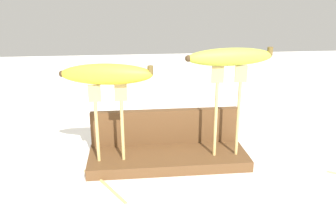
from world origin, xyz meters
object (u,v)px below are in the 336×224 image
banana_raised_left (107,74)px  fork_fallen_far (101,179)px  fork_stand_left (109,116)px  fork_stand_right (228,104)px  banana_raised_right (230,57)px

banana_raised_left → fork_fallen_far: 0.22m
fork_stand_left → fork_fallen_far: size_ratio=1.11×
fork_stand_right → banana_raised_left: bearing=180.0°
banana_raised_left → banana_raised_right: (0.26, -0.00, 0.03)m
banana_raised_left → banana_raised_right: 0.26m
fork_stand_left → banana_raised_left: bearing=172.1°
fork_stand_left → banana_raised_left: banana_raised_left is taller
fork_stand_left → fork_stand_right: 0.26m
fork_stand_left → banana_raised_left: 0.09m
banana_raised_left → fork_fallen_far: bearing=-114.0°
banana_raised_right → fork_fallen_far: size_ratio=1.25×
fork_stand_left → banana_raised_right: banana_raised_right is taller
banana_raised_left → banana_raised_right: size_ratio=1.01×
fork_stand_right → fork_fallen_far: bearing=-170.5°
fork_stand_left → fork_stand_right: fork_stand_right is taller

